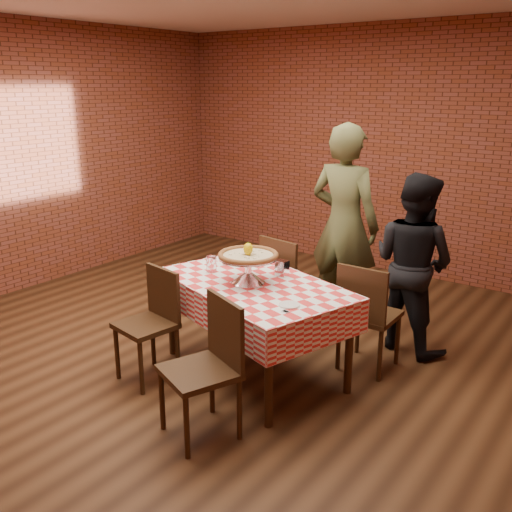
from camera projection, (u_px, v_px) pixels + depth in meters
name	position (u px, v px, depth m)	size (l,w,h in m)	color
ground	(214.00, 351.00, 4.93)	(6.00, 6.00, 0.00)	black
back_wall	(373.00, 150.00, 6.83)	(5.50, 5.50, 0.00)	brown
table	(254.00, 328.00, 4.47)	(1.51, 0.90, 0.75)	#351F0E
tablecloth	(254.00, 298.00, 4.40)	(1.54, 0.94, 0.26)	red
pizza_stand	(248.00, 269.00, 4.33)	(0.46, 0.46, 0.21)	silver
pizza	(248.00, 256.00, 4.30)	(0.46, 0.46, 0.03)	#C9B88F
lemon	(248.00, 249.00, 4.29)	(0.07, 0.07, 0.09)	yellow
water_glass_left	(211.00, 264.00, 4.58)	(0.08, 0.08, 0.13)	white
water_glass_right	(227.00, 257.00, 4.78)	(0.08, 0.08, 0.13)	white
side_plate	(289.00, 305.00, 3.90)	(0.15, 0.15, 0.01)	white
sweetener_packet_a	(286.00, 311.00, 3.80)	(0.05, 0.04, 0.01)	white
sweetener_packet_b	(285.00, 312.00, 3.79)	(0.05, 0.04, 0.01)	white
condiment_caddy	(282.00, 268.00, 4.49)	(0.09, 0.07, 0.13)	silver
chair_near_left	(146.00, 327.00, 4.34)	(0.39, 0.39, 0.87)	#351F0E
chair_near_right	(199.00, 371.00, 3.64)	(0.43, 0.43, 0.91)	#351F0E
chair_far_left	(292.00, 284.00, 5.22)	(0.43, 0.43, 0.91)	#351F0E
chair_far_right	(370.00, 315.00, 4.54)	(0.42, 0.42, 0.89)	#351F0E
diner_olive	(344.00, 225.00, 5.33)	(0.69, 0.45, 1.89)	brown
diner_black	(413.00, 263.00, 4.80)	(0.74, 0.58, 1.53)	black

